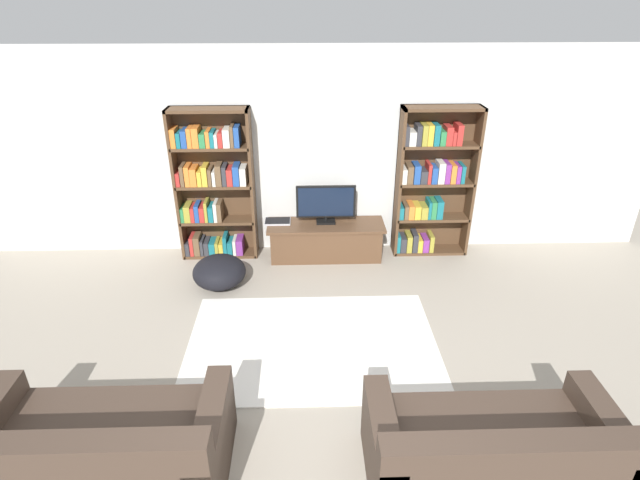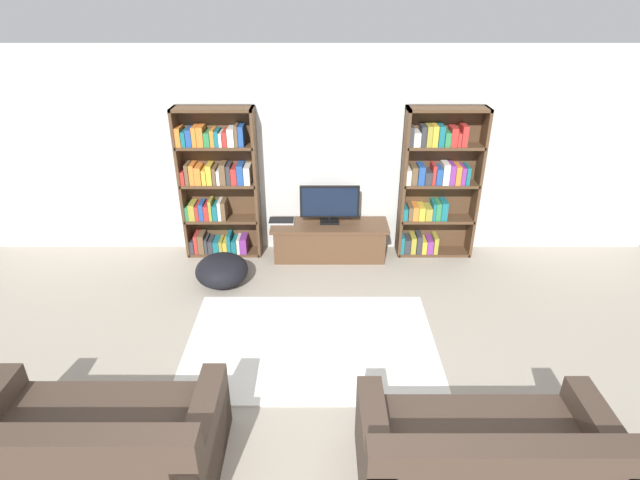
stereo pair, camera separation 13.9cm
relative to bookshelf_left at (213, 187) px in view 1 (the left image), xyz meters
name	(u,v)px [view 1 (the left image)]	position (x,y,z in m)	size (l,w,h in m)	color
wall_back	(313,154)	(1.26, 0.18, 0.36)	(8.80, 0.06, 2.60)	silver
bookshelf_left	(213,187)	(0.00, 0.00, 0.00)	(0.97, 0.30, 1.92)	#513823
bookshelf_right	(431,183)	(2.75, 0.00, 0.02)	(0.97, 0.30, 1.92)	#513823
tv_stand	(326,240)	(1.41, -0.13, -0.71)	(1.50, 0.49, 0.47)	brown
television	(326,203)	(1.41, -0.08, -0.21)	(0.75, 0.16, 0.50)	black
laptop	(278,221)	(0.79, -0.06, -0.46)	(0.33, 0.22, 0.03)	#B7B7BC
area_rug	(312,344)	(1.20, -1.96, -0.93)	(2.46, 1.66, 0.02)	white
couch_left_sectional	(99,456)	(-0.30, -3.46, -0.67)	(1.74, 0.98, 0.82)	#423328
couch_right_sofa	(493,456)	(2.42, -3.54, -0.67)	(1.72, 0.87, 0.77)	#423328
beanbag_ottoman	(219,272)	(0.13, -0.82, -0.76)	(0.62, 0.62, 0.37)	black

